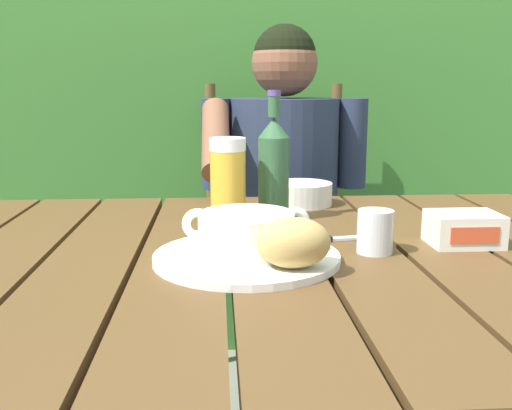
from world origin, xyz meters
TOP-DOWN VIEW (x-y plane):
  - dining_table at (-0.00, 0.00)m, footprint 1.32×0.99m
  - hedge_backdrop at (-0.08, 1.52)m, footprint 4.10×0.96m
  - chair_near_diner at (0.11, 0.94)m, footprint 0.47×0.46m
  - person_eating at (0.11, 0.73)m, footprint 0.48×0.47m
  - serving_plate at (-0.04, -0.05)m, footprint 0.30×0.30m
  - soup_bowl at (-0.04, -0.05)m, footprint 0.20×0.15m
  - bread_roll at (0.02, -0.12)m, footprint 0.11×0.08m
  - beer_glass at (-0.07, 0.19)m, footprint 0.07×0.07m
  - beer_bottle at (0.03, 0.24)m, footprint 0.06×0.06m
  - water_glass_small at (0.17, -0.01)m, footprint 0.06×0.06m
  - butter_tub at (0.34, 0.02)m, footprint 0.12×0.09m
  - table_knife at (0.11, 0.06)m, footprint 0.15×0.05m
  - diner_bowl at (0.11, 0.39)m, footprint 0.14×0.14m

SIDE VIEW (x-z plane):
  - chair_near_diner at x=0.11m, z-range -0.02..1.01m
  - dining_table at x=0.00m, z-range 0.29..1.03m
  - person_eating at x=0.11m, z-range 0.11..1.30m
  - table_knife at x=0.11m, z-range 0.75..0.76m
  - serving_plate at x=-0.04m, z-range 0.75..0.76m
  - diner_bowl at x=0.11m, z-range 0.75..0.80m
  - butter_tub at x=0.34m, z-range 0.75..0.80m
  - water_glass_small at x=0.17m, z-range 0.75..0.82m
  - soup_bowl at x=-0.04m, z-range 0.76..0.83m
  - bread_roll at x=0.02m, z-range 0.76..0.83m
  - beer_glass at x=-0.07m, z-range 0.75..0.92m
  - beer_bottle at x=0.03m, z-range 0.73..0.99m
  - hedge_backdrop at x=-0.08m, z-range -0.15..2.37m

